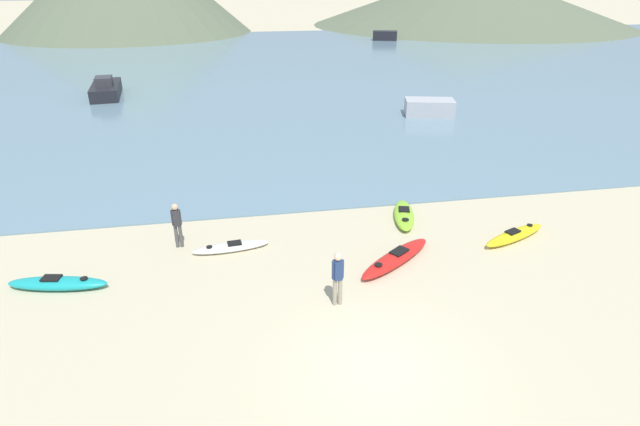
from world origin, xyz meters
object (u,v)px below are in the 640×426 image
(person_near_waterline, at_px, (177,223))
(moored_boat_0, at_px, (106,89))
(kayak_on_sand_1, at_px, (396,258))
(kayak_on_sand_0, at_px, (58,283))
(moored_boat_1, at_px, (429,108))
(kayak_on_sand_4, at_px, (231,247))
(moored_boat_2, at_px, (385,36))
(person_near_foreground, at_px, (338,275))
(kayak_on_sand_3, at_px, (404,215))
(kayak_on_sand_2, at_px, (515,235))

(person_near_waterline, xyz_separation_m, moored_boat_0, (-7.39, 25.74, -0.35))
(moored_boat_0, bearing_deg, kayak_on_sand_1, -62.46)
(kayak_on_sand_0, relative_size, kayak_on_sand_1, 0.96)
(moored_boat_0, xyz_separation_m, moored_boat_1, (22.88, -10.18, -0.01))
(kayak_on_sand_4, height_order, moored_boat_2, moored_boat_2)
(person_near_foreground, distance_m, moored_boat_0, 32.50)
(kayak_on_sand_4, bearing_deg, moored_boat_2, 68.06)
(person_near_foreground, relative_size, moored_boat_2, 0.46)
(kayak_on_sand_1, xyz_separation_m, person_near_foreground, (-2.45, -1.98, 0.83))
(kayak_on_sand_4, height_order, moored_boat_0, moored_boat_0)
(kayak_on_sand_3, xyz_separation_m, moored_boat_2, (16.31, 56.18, 0.53))
(moored_boat_2, bearing_deg, kayak_on_sand_3, -106.19)
(kayak_on_sand_0, distance_m, kayak_on_sand_4, 5.53)
(kayak_on_sand_2, bearing_deg, kayak_on_sand_3, 145.76)
(moored_boat_2, bearing_deg, kayak_on_sand_0, -115.80)
(kayak_on_sand_0, bearing_deg, person_near_waterline, 29.81)
(kayak_on_sand_0, xyz_separation_m, kayak_on_sand_2, (15.62, 0.40, -0.01))
(moored_boat_1, bearing_deg, person_near_waterline, -134.88)
(kayak_on_sand_1, distance_m, kayak_on_sand_2, 4.87)
(kayak_on_sand_0, distance_m, moored_boat_2, 65.45)
(kayak_on_sand_0, height_order, moored_boat_0, moored_boat_0)
(kayak_on_sand_2, height_order, kayak_on_sand_4, kayak_on_sand_2)
(moored_boat_0, bearing_deg, moored_boat_2, 43.94)
(kayak_on_sand_1, relative_size, moored_boat_1, 0.92)
(kayak_on_sand_2, xyz_separation_m, kayak_on_sand_4, (-10.29, 1.05, -0.05))
(kayak_on_sand_3, xyz_separation_m, person_near_waterline, (-8.64, -0.72, 0.80))
(person_near_foreground, relative_size, moored_boat_1, 0.49)
(person_near_waterline, height_order, moored_boat_1, person_near_waterline)
(moored_boat_1, distance_m, moored_boat_2, 42.40)
(kayak_on_sand_0, bearing_deg, kayak_on_sand_2, 1.45)
(person_near_foreground, distance_m, person_near_waterline, 6.52)
(kayak_on_sand_0, relative_size, moored_boat_0, 0.54)
(person_near_foreground, xyz_separation_m, moored_boat_2, (20.12, 61.27, -0.30))
(moored_boat_2, bearing_deg, person_near_waterline, -113.68)
(person_near_foreground, relative_size, person_near_waterline, 1.04)
(person_near_foreground, bearing_deg, kayak_on_sand_0, 164.29)
(kayak_on_sand_4, distance_m, moored_boat_2, 61.96)
(moored_boat_0, relative_size, moored_boat_2, 1.54)
(kayak_on_sand_1, xyz_separation_m, kayak_on_sand_2, (4.81, 0.77, 0.01))
(kayak_on_sand_1, height_order, kayak_on_sand_3, kayak_on_sand_3)
(kayak_on_sand_3, height_order, person_near_foreground, person_near_foreground)
(kayak_on_sand_1, bearing_deg, moored_boat_2, 73.41)
(kayak_on_sand_0, height_order, kayak_on_sand_3, kayak_on_sand_0)
(kayak_on_sand_4, distance_m, moored_boat_0, 27.88)
(kayak_on_sand_3, bearing_deg, person_near_waterline, -175.23)
(kayak_on_sand_2, xyz_separation_m, kayak_on_sand_3, (-3.45, 2.35, -0.00))
(kayak_on_sand_0, xyz_separation_m, person_near_waterline, (3.53, 2.02, 0.79))
(kayak_on_sand_4, bearing_deg, kayak_on_sand_0, -164.81)
(moored_boat_0, distance_m, moored_boat_1, 25.04)
(moored_boat_0, height_order, moored_boat_1, moored_boat_0)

